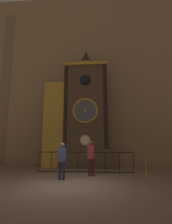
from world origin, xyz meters
TOP-DOWN VIEW (x-y plane):
  - ground_plane at (0.00, 0.00)m, footprint 28.00×28.00m
  - cathedral_back_wall at (-0.09, 6.57)m, footprint 24.00×0.32m
  - clock_tower at (-0.17, 5.24)m, footprint 4.75×1.82m
  - railing_fence at (0.45, 2.99)m, footprint 5.41×0.05m
  - visitor_near at (-0.43, 1.02)m, footprint 0.34×0.23m
  - visitor_far at (0.85, 2.05)m, footprint 0.37×0.28m
  - stanchion_post at (3.74, 2.76)m, footprint 0.28×0.28m

SIDE VIEW (x-z plane):
  - ground_plane at x=0.00m, z-range 0.00..0.00m
  - stanchion_post at x=3.74m, z-range -0.17..0.77m
  - railing_fence at x=0.45m, z-range 0.06..1.21m
  - visitor_near at x=-0.43m, z-range 0.18..1.84m
  - visitor_far at x=0.85m, z-range 0.19..1.95m
  - clock_tower at x=-0.17m, z-range -0.80..7.96m
  - cathedral_back_wall at x=-0.09m, z-range -0.01..14.50m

